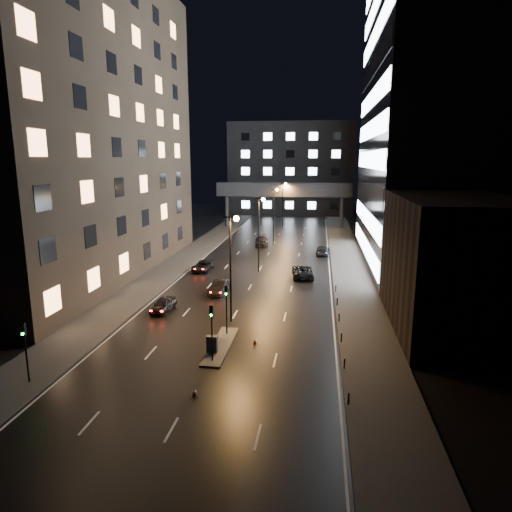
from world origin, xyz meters
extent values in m
plane|color=black|center=(0.00, 40.00, 0.00)|extent=(160.00, 160.00, 0.00)
cube|color=#383533|center=(-12.50, 35.00, 0.07)|extent=(5.00, 110.00, 0.15)
cube|color=#383533|center=(12.50, 35.00, 0.07)|extent=(5.00, 110.00, 0.15)
cube|color=#2D2319|center=(-22.50, 24.00, 20.00)|extent=(15.00, 48.00, 40.00)
cube|color=black|center=(20.00, 9.00, 6.00)|extent=(10.00, 18.00, 12.00)
cube|color=black|center=(25.00, 36.00, 22.50)|extent=(20.00, 36.00, 45.00)
cube|color=#333335|center=(0.00, 98.00, 12.50)|extent=(34.00, 14.00, 25.00)
cube|color=#333335|center=(0.00, 70.00, 8.50)|extent=(30.00, 3.00, 3.00)
cylinder|color=#333335|center=(-13.00, 70.00, 3.50)|extent=(0.80, 0.80, 7.00)
cylinder|color=#333335|center=(13.00, 70.00, 3.50)|extent=(0.80, 0.80, 7.00)
cube|color=#383533|center=(0.30, 2.00, 0.07)|extent=(1.60, 8.00, 0.15)
cylinder|color=black|center=(0.30, 4.50, 1.90)|extent=(0.12, 0.12, 3.50)
cube|color=black|center=(0.30, 4.50, 4.10)|extent=(0.28, 0.22, 0.90)
sphere|color=#0CFF33|center=(0.30, 4.36, 3.82)|extent=(0.18, 0.18, 0.18)
cylinder|color=black|center=(0.30, -1.00, 1.90)|extent=(0.12, 0.12, 3.50)
cube|color=black|center=(0.30, -1.00, 4.10)|extent=(0.28, 0.22, 0.90)
sphere|color=#0CFF33|center=(0.30, -1.14, 3.82)|extent=(0.18, 0.18, 0.18)
cylinder|color=black|center=(-11.50, -6.00, 1.75)|extent=(0.12, 0.12, 3.50)
cube|color=black|center=(-11.50, -6.00, 3.95)|extent=(0.28, 0.22, 0.90)
sphere|color=#0CFF33|center=(-11.50, -6.14, 3.67)|extent=(0.18, 0.18, 0.18)
cylinder|color=black|center=(10.20, -6.00, 0.45)|extent=(0.12, 0.12, 0.90)
cylinder|color=black|center=(10.20, -1.00, 0.45)|extent=(0.12, 0.12, 0.90)
cylinder|color=black|center=(10.20, 4.00, 0.45)|extent=(0.12, 0.12, 0.90)
cylinder|color=black|center=(10.20, 9.00, 0.45)|extent=(0.12, 0.12, 0.90)
cylinder|color=black|center=(10.20, 14.00, 0.45)|extent=(0.12, 0.12, 0.90)
cylinder|color=black|center=(10.20, 19.00, 0.45)|extent=(0.12, 0.12, 0.90)
cylinder|color=black|center=(0.00, 8.00, 5.00)|extent=(0.18, 0.18, 10.00)
cylinder|color=black|center=(0.00, 8.00, 10.00)|extent=(1.20, 0.12, 0.12)
sphere|color=#FF9E38|center=(0.60, 8.00, 9.90)|extent=(0.50, 0.50, 0.50)
cylinder|color=black|center=(0.00, 28.00, 5.00)|extent=(0.18, 0.18, 10.00)
cylinder|color=black|center=(0.00, 28.00, 10.00)|extent=(1.20, 0.12, 0.12)
sphere|color=#FF9E38|center=(0.60, 28.00, 9.90)|extent=(0.50, 0.50, 0.50)
cylinder|color=black|center=(0.00, 48.00, 5.00)|extent=(0.18, 0.18, 10.00)
cylinder|color=black|center=(0.00, 48.00, 10.00)|extent=(1.20, 0.12, 0.12)
sphere|color=#FF9E38|center=(0.60, 48.00, 9.90)|extent=(0.50, 0.50, 0.50)
cylinder|color=black|center=(0.00, 68.00, 5.00)|extent=(0.18, 0.18, 10.00)
cylinder|color=black|center=(0.00, 68.00, 10.00)|extent=(1.20, 0.12, 0.12)
sphere|color=#FF9E38|center=(0.60, 68.00, 9.90)|extent=(0.50, 0.50, 0.50)
imported|color=black|center=(-7.39, 10.00, 0.70)|extent=(1.98, 4.23, 1.40)
imported|color=black|center=(-3.09, 16.95, 0.73)|extent=(1.85, 4.53, 1.46)
imported|color=black|center=(-7.76, 27.37, 0.66)|extent=(2.47, 4.88, 1.32)
imported|color=black|center=(-2.00, 47.10, 0.81)|extent=(2.97, 5.80, 1.61)
imported|color=black|center=(6.14, 25.73, 0.79)|extent=(3.19, 5.95, 1.59)
imported|color=black|center=(8.79, 40.79, 0.71)|extent=(2.23, 5.01, 1.43)
cube|color=#48484B|center=(-0.10, 0.59, 0.81)|extent=(0.86, 0.48, 1.32)
cone|color=orange|center=(3.00, 3.00, 0.23)|extent=(0.35, 0.35, 0.47)
cone|color=#FB460D|center=(0.28, -6.10, 0.24)|extent=(0.36, 0.36, 0.48)
camera|label=1|loc=(8.04, -32.58, 15.20)|focal=32.00mm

